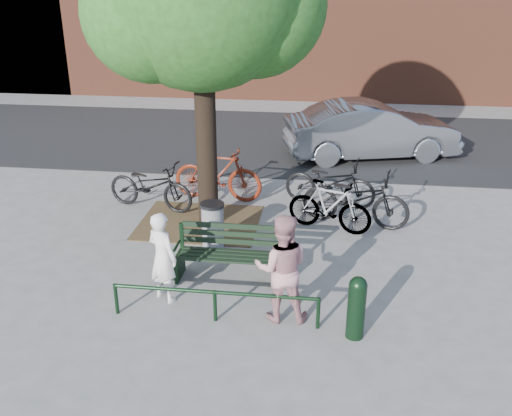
# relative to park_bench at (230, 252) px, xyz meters

# --- Properties ---
(ground) EXTENTS (90.00, 90.00, 0.00)m
(ground) POSITION_rel_park_bench_xyz_m (0.00, -0.08, -0.48)
(ground) COLOR gray
(ground) RESTS_ON ground
(dirt_pit) EXTENTS (2.40, 2.00, 0.02)m
(dirt_pit) POSITION_rel_park_bench_xyz_m (-1.00, 2.12, -0.47)
(dirt_pit) COLOR brown
(dirt_pit) RESTS_ON ground
(road) EXTENTS (40.00, 7.00, 0.01)m
(road) POSITION_rel_park_bench_xyz_m (0.00, 8.42, -0.47)
(road) COLOR black
(road) RESTS_ON ground
(park_bench) EXTENTS (1.74, 0.54, 0.97)m
(park_bench) POSITION_rel_park_bench_xyz_m (0.00, 0.00, 0.00)
(park_bench) COLOR black
(park_bench) RESTS_ON ground
(guard_railing) EXTENTS (3.06, 0.06, 0.51)m
(guard_railing) POSITION_rel_park_bench_xyz_m (0.00, -1.28, -0.08)
(guard_railing) COLOR black
(guard_railing) RESTS_ON ground
(person_left) EXTENTS (0.64, 0.58, 1.47)m
(person_left) POSITION_rel_park_bench_xyz_m (-0.90, -0.78, 0.25)
(person_left) COLOR silver
(person_left) RESTS_ON ground
(person_right) EXTENTS (0.85, 0.69, 1.66)m
(person_right) POSITION_rel_park_bench_xyz_m (0.95, -1.07, 0.35)
(person_right) COLOR tan
(person_right) RESTS_ON ground
(bollard) EXTENTS (0.25, 0.25, 0.95)m
(bollard) POSITION_rel_park_bench_xyz_m (2.02, -1.41, 0.03)
(bollard) COLOR black
(bollard) RESTS_ON ground
(litter_bin) EXTENTS (0.44, 0.44, 0.90)m
(litter_bin) POSITION_rel_park_bench_xyz_m (-0.49, 1.03, -0.02)
(litter_bin) COLOR gray
(litter_bin) RESTS_ON ground
(bicycle_a) EXTENTS (2.10, 1.15, 1.05)m
(bicycle_a) POSITION_rel_park_bench_xyz_m (-2.19, 2.74, 0.04)
(bicycle_a) COLOR black
(bicycle_a) RESTS_ON ground
(bicycle_b) EXTENTS (2.07, 0.82, 1.21)m
(bicycle_b) POSITION_rel_park_bench_xyz_m (-0.86, 3.44, 0.13)
(bicycle_b) COLOR #5E1C0D
(bicycle_b) RESTS_ON ground
(bicycle_c) EXTENTS (2.09, 1.11, 1.05)m
(bicycle_c) POSITION_rel_park_bench_xyz_m (1.62, 3.44, 0.04)
(bicycle_c) COLOR black
(bicycle_c) RESTS_ON ground
(bicycle_d) EXTENTS (1.76, 0.98, 1.02)m
(bicycle_d) POSITION_rel_park_bench_xyz_m (1.62, 2.12, 0.03)
(bicycle_d) COLOR gray
(bicycle_d) RESTS_ON ground
(bicycle_e) EXTENTS (2.27, 1.22, 1.13)m
(bicycle_e) POSITION_rel_park_bench_xyz_m (2.13, 2.46, 0.09)
(bicycle_e) COLOR black
(bicycle_e) RESTS_ON ground
(parked_car) EXTENTS (4.88, 2.75, 1.52)m
(parked_car) POSITION_rel_park_bench_xyz_m (2.68, 7.01, 0.28)
(parked_car) COLOR slate
(parked_car) RESTS_ON ground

